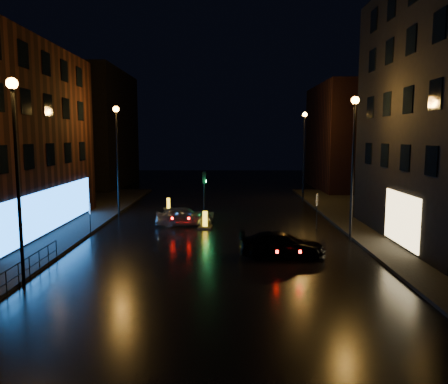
# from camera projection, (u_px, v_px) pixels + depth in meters

# --- Properties ---
(ground) EXTENTS (120.00, 120.00, 0.00)m
(ground) POSITION_uv_depth(u_px,v_px,m) (215.00, 272.00, 19.82)
(ground) COLOR black
(ground) RESTS_ON ground
(pavement_right) EXTENTS (12.00, 44.00, 0.15)m
(pavement_right) POSITION_uv_depth(u_px,v_px,m) (439.00, 232.00, 27.67)
(pavement_right) COLOR black
(pavement_right) RESTS_ON ground
(building_far_left) EXTENTS (8.00, 16.00, 14.00)m
(building_far_left) POSITION_uv_depth(u_px,v_px,m) (93.00, 129.00, 53.73)
(building_far_left) COLOR black
(building_far_left) RESTS_ON ground
(building_far_right) EXTENTS (8.00, 14.00, 12.00)m
(building_far_right) POSITION_uv_depth(u_px,v_px,m) (351.00, 137.00, 50.72)
(building_far_right) COLOR black
(building_far_right) RESTS_ON ground
(street_lamp_lnear) EXTENTS (0.44, 0.44, 8.37)m
(street_lamp_lnear) POSITION_uv_depth(u_px,v_px,m) (16.00, 151.00, 17.17)
(street_lamp_lnear) COLOR black
(street_lamp_lnear) RESTS_ON ground
(street_lamp_lfar) EXTENTS (0.44, 0.44, 8.37)m
(street_lamp_lfar) POSITION_uv_depth(u_px,v_px,m) (117.00, 144.00, 33.04)
(street_lamp_lfar) COLOR black
(street_lamp_lfar) RESTS_ON ground
(street_lamp_rnear) EXTENTS (0.44, 0.44, 8.37)m
(street_lamp_rnear) POSITION_uv_depth(u_px,v_px,m) (354.00, 146.00, 25.02)
(street_lamp_rnear) COLOR black
(street_lamp_rnear) RESTS_ON ground
(street_lamp_rfar) EXTENTS (0.44, 0.44, 8.37)m
(street_lamp_rfar) POSITION_uv_depth(u_px,v_px,m) (304.00, 142.00, 40.90)
(street_lamp_rfar) COLOR black
(street_lamp_rfar) RESTS_ON ground
(traffic_signal) EXTENTS (1.40, 2.40, 3.45)m
(traffic_signal) POSITION_uv_depth(u_px,v_px,m) (204.00, 210.00, 33.65)
(traffic_signal) COLOR black
(traffic_signal) RESTS_ON ground
(guard_railing) EXTENTS (0.05, 6.04, 1.00)m
(guard_railing) POSITION_uv_depth(u_px,v_px,m) (29.00, 262.00, 18.77)
(guard_railing) COLOR black
(guard_railing) RESTS_ON ground
(silver_hatchback) EXTENTS (4.11, 2.09, 1.34)m
(silver_hatchback) POSITION_uv_depth(u_px,v_px,m) (184.00, 216.00, 30.08)
(silver_hatchback) COLOR #AAADB2
(silver_hatchback) RESTS_ON ground
(dark_sedan) EXTENTS (4.41, 1.90, 1.27)m
(dark_sedan) POSITION_uv_depth(u_px,v_px,m) (282.00, 245.00, 22.20)
(dark_sedan) COLOR black
(dark_sedan) RESTS_ON ground
(bollard_near) EXTENTS (0.98, 1.37, 1.13)m
(bollard_near) POSITION_uv_depth(u_px,v_px,m) (205.00, 224.00, 29.36)
(bollard_near) COLOR black
(bollard_near) RESTS_ON ground
(bollard_far) EXTENTS (1.01, 1.27, 0.97)m
(bollard_far) POSITION_uv_depth(u_px,v_px,m) (168.00, 207.00, 36.81)
(bollard_far) COLOR black
(bollard_far) RESTS_ON ground
(road_sign_left) EXTENTS (0.25, 0.48, 2.10)m
(road_sign_left) POSITION_uv_depth(u_px,v_px,m) (90.00, 211.00, 26.78)
(road_sign_left) COLOR black
(road_sign_left) RESTS_ON ground
(road_sign_right) EXTENTS (0.24, 0.56, 2.37)m
(road_sign_right) POSITION_uv_depth(u_px,v_px,m) (317.00, 203.00, 28.85)
(road_sign_right) COLOR black
(road_sign_right) RESTS_ON ground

